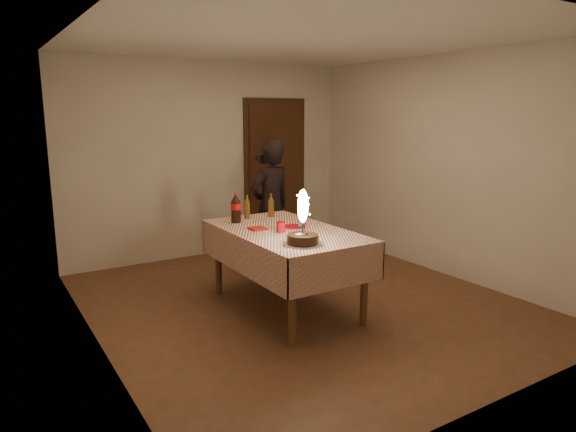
{
  "coord_description": "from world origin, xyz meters",
  "views": [
    {
      "loc": [
        -2.79,
        -4.19,
        1.93
      ],
      "look_at": [
        -0.23,
        -0.09,
        0.95
      ],
      "focal_mm": 32.0,
      "sensor_mm": 36.0,
      "label": 1
    }
  ],
  "objects_px": {
    "cola_bottle": "(236,208)",
    "photographer": "(271,206)",
    "red_plate": "(293,227)",
    "birthday_cake": "(303,231)",
    "red_cup": "(281,227)",
    "clear_cup": "(302,224)",
    "amber_bottle_left": "(247,208)",
    "amber_bottle_right": "(271,206)",
    "dining_table": "(285,240)"
  },
  "relations": [
    {
      "from": "cola_bottle",
      "to": "amber_bottle_right",
      "type": "xyz_separation_m",
      "value": [
        0.46,
        0.07,
        -0.03
      ]
    },
    {
      "from": "birthday_cake",
      "to": "cola_bottle",
      "type": "xyz_separation_m",
      "value": [
        -0.09,
        1.11,
        0.03
      ]
    },
    {
      "from": "red_cup",
      "to": "amber_bottle_right",
      "type": "height_order",
      "value": "amber_bottle_right"
    },
    {
      "from": "amber_bottle_left",
      "to": "clear_cup",
      "type": "bearing_deg",
      "value": -71.23
    },
    {
      "from": "dining_table",
      "to": "photographer",
      "type": "relative_size",
      "value": 1.07
    },
    {
      "from": "red_plate",
      "to": "amber_bottle_left",
      "type": "xyz_separation_m",
      "value": [
        -0.2,
        0.61,
        0.11
      ]
    },
    {
      "from": "birthday_cake",
      "to": "clear_cup",
      "type": "bearing_deg",
      "value": 56.99
    },
    {
      "from": "amber_bottle_right",
      "to": "photographer",
      "type": "distance_m",
      "value": 0.62
    },
    {
      "from": "dining_table",
      "to": "photographer",
      "type": "xyz_separation_m",
      "value": [
        0.5,
        1.15,
        0.11
      ]
    },
    {
      "from": "red_cup",
      "to": "red_plate",
      "type": "bearing_deg",
      "value": 30.28
    },
    {
      "from": "red_cup",
      "to": "amber_bottle_right",
      "type": "relative_size",
      "value": 0.39
    },
    {
      "from": "cola_bottle",
      "to": "amber_bottle_left",
      "type": "relative_size",
      "value": 1.25
    },
    {
      "from": "clear_cup",
      "to": "photographer",
      "type": "xyz_separation_m",
      "value": [
        0.33,
        1.18,
        -0.04
      ]
    },
    {
      "from": "amber_bottle_left",
      "to": "amber_bottle_right",
      "type": "height_order",
      "value": "same"
    },
    {
      "from": "birthday_cake",
      "to": "red_cup",
      "type": "relative_size",
      "value": 4.83
    },
    {
      "from": "cola_bottle",
      "to": "amber_bottle_right",
      "type": "bearing_deg",
      "value": 8.7
    },
    {
      "from": "cola_bottle",
      "to": "clear_cup",
      "type": "bearing_deg",
      "value": -53.78
    },
    {
      "from": "amber_bottle_left",
      "to": "birthday_cake",
      "type": "bearing_deg",
      "value": -94.7
    },
    {
      "from": "red_plate",
      "to": "clear_cup",
      "type": "xyz_separation_m",
      "value": [
        0.04,
        -0.1,
        0.04
      ]
    },
    {
      "from": "cola_bottle",
      "to": "amber_bottle_right",
      "type": "distance_m",
      "value": 0.47
    },
    {
      "from": "clear_cup",
      "to": "red_cup",
      "type": "bearing_deg",
      "value": -173.62
    },
    {
      "from": "birthday_cake",
      "to": "amber_bottle_left",
      "type": "relative_size",
      "value": 1.89
    },
    {
      "from": "birthday_cake",
      "to": "cola_bottle",
      "type": "bearing_deg",
      "value": 94.64
    },
    {
      "from": "red_cup",
      "to": "amber_bottle_left",
      "type": "bearing_deg",
      "value": 88.25
    },
    {
      "from": "amber_bottle_left",
      "to": "cola_bottle",
      "type": "bearing_deg",
      "value": -148.62
    },
    {
      "from": "amber_bottle_left",
      "to": "photographer",
      "type": "xyz_separation_m",
      "value": [
        0.57,
        0.48,
        -0.12
      ]
    },
    {
      "from": "cola_bottle",
      "to": "photographer",
      "type": "height_order",
      "value": "photographer"
    },
    {
      "from": "red_cup",
      "to": "cola_bottle",
      "type": "bearing_deg",
      "value": 105.29
    },
    {
      "from": "amber_bottle_left",
      "to": "amber_bottle_right",
      "type": "xyz_separation_m",
      "value": [
        0.27,
        -0.05,
        0.0
      ]
    },
    {
      "from": "red_cup",
      "to": "cola_bottle",
      "type": "xyz_separation_m",
      "value": [
        -0.17,
        0.62,
        0.1
      ]
    },
    {
      "from": "birthday_cake",
      "to": "clear_cup",
      "type": "xyz_separation_m",
      "value": [
        0.34,
        0.52,
        -0.07
      ]
    },
    {
      "from": "dining_table",
      "to": "red_cup",
      "type": "bearing_deg",
      "value": -145.43
    },
    {
      "from": "dining_table",
      "to": "amber_bottle_left",
      "type": "xyz_separation_m",
      "value": [
        -0.06,
        0.67,
        0.23
      ]
    },
    {
      "from": "birthday_cake",
      "to": "red_cup",
      "type": "distance_m",
      "value": 0.51
    },
    {
      "from": "dining_table",
      "to": "photographer",
      "type": "bearing_deg",
      "value": 66.39
    },
    {
      "from": "dining_table",
      "to": "birthday_cake",
      "type": "relative_size",
      "value": 3.56
    },
    {
      "from": "red_plate",
      "to": "amber_bottle_right",
      "type": "relative_size",
      "value": 0.86
    },
    {
      "from": "birthday_cake",
      "to": "red_plate",
      "type": "height_order",
      "value": "birthday_cake"
    },
    {
      "from": "red_plate",
      "to": "amber_bottle_left",
      "type": "bearing_deg",
      "value": 107.91
    },
    {
      "from": "red_plate",
      "to": "cola_bottle",
      "type": "xyz_separation_m",
      "value": [
        -0.39,
        0.49,
        0.15
      ]
    },
    {
      "from": "red_plate",
      "to": "clear_cup",
      "type": "height_order",
      "value": "clear_cup"
    },
    {
      "from": "red_plate",
      "to": "amber_bottle_right",
      "type": "height_order",
      "value": "amber_bottle_right"
    },
    {
      "from": "red_plate",
      "to": "photographer",
      "type": "xyz_separation_m",
      "value": [
        0.37,
        1.09,
        -0.0
      ]
    },
    {
      "from": "red_cup",
      "to": "clear_cup",
      "type": "relative_size",
      "value": 1.11
    },
    {
      "from": "red_plate",
      "to": "cola_bottle",
      "type": "relative_size",
      "value": 0.69
    },
    {
      "from": "clear_cup",
      "to": "amber_bottle_left",
      "type": "distance_m",
      "value": 0.75
    },
    {
      "from": "clear_cup",
      "to": "photographer",
      "type": "relative_size",
      "value": 0.06
    },
    {
      "from": "amber_bottle_right",
      "to": "dining_table",
      "type": "bearing_deg",
      "value": -108.0
    },
    {
      "from": "red_cup",
      "to": "amber_bottle_left",
      "type": "relative_size",
      "value": 0.39
    },
    {
      "from": "dining_table",
      "to": "amber_bottle_right",
      "type": "height_order",
      "value": "amber_bottle_right"
    }
  ]
}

